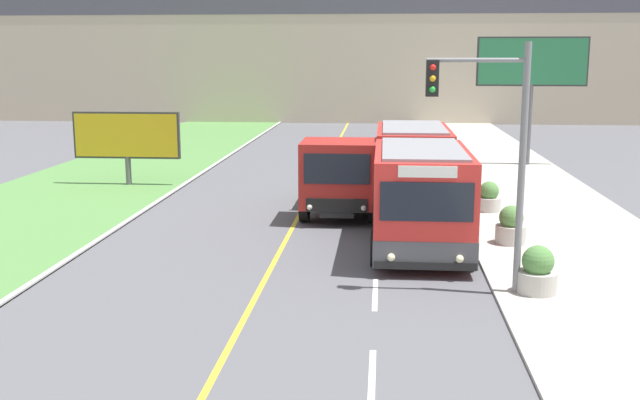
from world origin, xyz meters
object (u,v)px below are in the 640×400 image
at_px(billboard_small, 127,136).
at_px(planter_round_third, 489,198).
at_px(city_bus, 416,181).
at_px(planter_round_near, 537,272).
at_px(traffic_light_mast, 494,137).
at_px(planter_round_second, 511,227).
at_px(dump_truck, 340,178).
at_px(billboard_large, 532,66).

height_order(billboard_small, planter_round_third, billboard_small).
xyz_separation_m(city_bus, planter_round_near, (2.52, -6.86, -0.94)).
bearing_deg(city_bus, traffic_light_mast, -78.50).
relative_size(planter_round_near, planter_round_second, 0.99).
relative_size(city_bus, planter_round_near, 10.60).
relative_size(planter_round_second, planter_round_third, 1.06).
xyz_separation_m(planter_round_near, planter_round_second, (0.15, 4.64, 0.00)).
xyz_separation_m(dump_truck, billboard_small, (-9.40, 5.53, 0.74)).
bearing_deg(planter_round_third, city_bus, -137.82).
bearing_deg(dump_truck, city_bus, -30.22).
bearing_deg(dump_truck, billboard_large, 55.65).
bearing_deg(billboard_large, dump_truck, -124.35).
height_order(traffic_light_mast, billboard_small, traffic_light_mast).
bearing_deg(planter_round_near, billboard_large, 80.17).
bearing_deg(planter_round_second, planter_round_near, -91.88).
distance_m(billboard_large, planter_round_near, 21.80).
bearing_deg(billboard_small, city_bus, -30.42).
bearing_deg(billboard_small, billboard_large, 21.67).
height_order(dump_truck, planter_round_near, dump_truck).
height_order(dump_truck, billboard_small, billboard_small).
relative_size(billboard_small, planter_round_second, 4.08).
xyz_separation_m(billboard_large, billboard_small, (-18.09, -7.19, -2.84)).
bearing_deg(dump_truck, traffic_light_mast, -64.75).
height_order(city_bus, planter_round_near, city_bus).
bearing_deg(traffic_light_mast, billboard_large, 77.22).
height_order(dump_truck, planter_round_third, dump_truck).
relative_size(billboard_small, planter_round_third, 4.34).
bearing_deg(planter_round_second, planter_round_third, 90.04).
height_order(city_bus, billboard_large, billboard_large).
bearing_deg(planter_round_third, dump_truck, -169.73).
height_order(city_bus, traffic_light_mast, traffic_light_mast).
relative_size(dump_truck, planter_round_third, 5.90).
height_order(city_bus, planter_round_third, city_bus).
bearing_deg(billboard_large, traffic_light_mast, -102.78).
distance_m(planter_round_near, planter_round_third, 9.27).
distance_m(dump_truck, planter_round_third, 5.34).
bearing_deg(city_bus, planter_round_third, 42.18).
bearing_deg(planter_round_near, planter_round_third, 89.08).
bearing_deg(dump_truck, planter_round_near, -58.78).
distance_m(dump_truck, planter_round_near, 9.77).
distance_m(city_bus, billboard_small, 13.85).
bearing_deg(traffic_light_mast, city_bus, 101.50).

